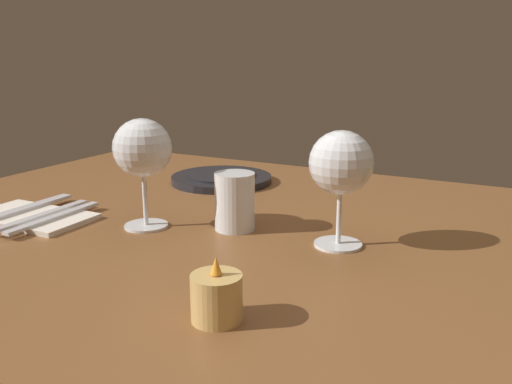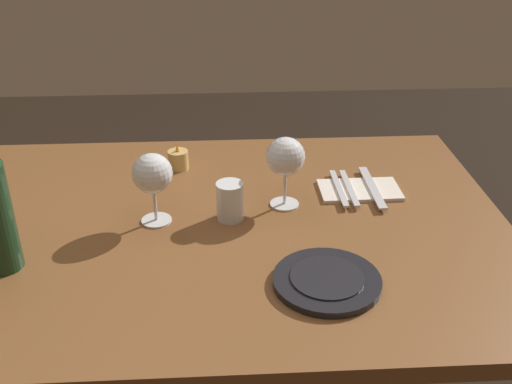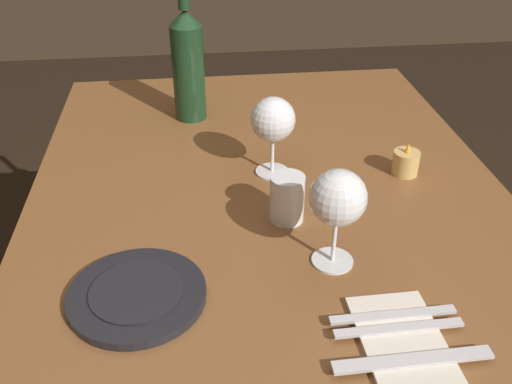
{
  "view_description": "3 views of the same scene",
  "coord_description": "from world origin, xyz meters",
  "px_view_note": "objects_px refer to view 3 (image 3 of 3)",
  "views": [
    {
      "loc": [
        -0.35,
        0.7,
        1.0
      ],
      "look_at": [
        0.02,
        -0.01,
        0.79
      ],
      "focal_mm": 38.85,
      "sensor_mm": 36.0,
      "label": 1
    },
    {
      "loc": [
        0.03,
        -1.13,
        1.43
      ],
      "look_at": [
        0.1,
        -0.02,
        0.82
      ],
      "focal_mm": 42.64,
      "sensor_mm": 36.0,
      "label": 2
    },
    {
      "loc": [
        0.85,
        -0.13,
        1.32
      ],
      "look_at": [
        0.07,
        -0.04,
        0.82
      ],
      "focal_mm": 40.01,
      "sensor_mm": 36.0,
      "label": 3
    }
  ],
  "objects_px": {
    "folded_napkin": "(404,346)",
    "fork_outer": "(393,315)",
    "wine_glass_left": "(273,121)",
    "table_knife": "(413,360)",
    "water_tumbler": "(287,201)",
    "votive_candle": "(406,163)",
    "dinner_plate": "(137,295)",
    "wine_bottle": "(188,62)",
    "fork_inner": "(399,328)",
    "wine_glass_right": "(338,200)"
  },
  "relations": [
    {
      "from": "fork_outer",
      "to": "fork_inner",
      "type": "bearing_deg",
      "value": 0.0
    },
    {
      "from": "dinner_plate",
      "to": "folded_napkin",
      "type": "relative_size",
      "value": 1.06
    },
    {
      "from": "votive_candle",
      "to": "fork_inner",
      "type": "distance_m",
      "value": 0.44
    },
    {
      "from": "votive_candle",
      "to": "fork_outer",
      "type": "xyz_separation_m",
      "value": [
        0.39,
        -0.15,
        -0.01
      ]
    },
    {
      "from": "folded_napkin",
      "to": "table_knife",
      "type": "height_order",
      "value": "table_knife"
    },
    {
      "from": "water_tumbler",
      "to": "wine_glass_left",
      "type": "bearing_deg",
      "value": -179.03
    },
    {
      "from": "dinner_plate",
      "to": "wine_bottle",
      "type": "bearing_deg",
      "value": 171.48
    },
    {
      "from": "wine_glass_right",
      "to": "fork_outer",
      "type": "distance_m",
      "value": 0.18
    },
    {
      "from": "fork_outer",
      "to": "wine_bottle",
      "type": "bearing_deg",
      "value": -159.31
    },
    {
      "from": "wine_bottle",
      "to": "water_tumbler",
      "type": "xyz_separation_m",
      "value": [
        0.44,
        0.16,
        -0.1
      ]
    },
    {
      "from": "fork_outer",
      "to": "dinner_plate",
      "type": "bearing_deg",
      "value": -103.55
    },
    {
      "from": "wine_bottle",
      "to": "folded_napkin",
      "type": "distance_m",
      "value": 0.8
    },
    {
      "from": "wine_glass_right",
      "to": "table_knife",
      "type": "distance_m",
      "value": 0.25
    },
    {
      "from": "votive_candle",
      "to": "fork_outer",
      "type": "bearing_deg",
      "value": -21.33
    },
    {
      "from": "folded_napkin",
      "to": "fork_inner",
      "type": "bearing_deg",
      "value": 180.0
    },
    {
      "from": "water_tumbler",
      "to": "table_knife",
      "type": "distance_m",
      "value": 0.36
    },
    {
      "from": "votive_candle",
      "to": "water_tumbler",
      "type": "bearing_deg",
      "value": -63.76
    },
    {
      "from": "wine_glass_left",
      "to": "folded_napkin",
      "type": "height_order",
      "value": "wine_glass_left"
    },
    {
      "from": "votive_candle",
      "to": "wine_bottle",
      "type": "bearing_deg",
      "value": -126.95
    },
    {
      "from": "wine_bottle",
      "to": "wine_glass_right",
      "type": "bearing_deg",
      "value": 20.44
    },
    {
      "from": "wine_glass_left",
      "to": "table_knife",
      "type": "bearing_deg",
      "value": 12.37
    },
    {
      "from": "dinner_plate",
      "to": "table_knife",
      "type": "xyz_separation_m",
      "value": [
        0.17,
        0.36,
        0.0
      ]
    },
    {
      "from": "wine_glass_left",
      "to": "fork_outer",
      "type": "xyz_separation_m",
      "value": [
        0.42,
        0.11,
        -0.1
      ]
    },
    {
      "from": "dinner_plate",
      "to": "water_tumbler",
      "type": "bearing_deg",
      "value": 124.93
    },
    {
      "from": "votive_candle",
      "to": "dinner_plate",
      "type": "xyz_separation_m",
      "value": [
        0.3,
        -0.51,
        -0.02
      ]
    },
    {
      "from": "fork_inner",
      "to": "dinner_plate",
      "type": "bearing_deg",
      "value": -107.29
    },
    {
      "from": "wine_glass_left",
      "to": "dinner_plate",
      "type": "relative_size",
      "value": 0.79
    },
    {
      "from": "folded_napkin",
      "to": "fork_outer",
      "type": "bearing_deg",
      "value": 180.0
    },
    {
      "from": "fork_outer",
      "to": "table_knife",
      "type": "height_order",
      "value": "same"
    },
    {
      "from": "wine_glass_right",
      "to": "water_tumbler",
      "type": "relative_size",
      "value": 1.92
    },
    {
      "from": "wine_glass_right",
      "to": "water_tumbler",
      "type": "bearing_deg",
      "value": -156.84
    },
    {
      "from": "water_tumbler",
      "to": "votive_candle",
      "type": "relative_size",
      "value": 1.29
    },
    {
      "from": "wine_bottle",
      "to": "votive_candle",
      "type": "height_order",
      "value": "wine_bottle"
    },
    {
      "from": "wine_glass_left",
      "to": "fork_inner",
      "type": "relative_size",
      "value": 0.88
    },
    {
      "from": "wine_glass_left",
      "to": "folded_napkin",
      "type": "relative_size",
      "value": 0.83
    },
    {
      "from": "wine_glass_right",
      "to": "table_knife",
      "type": "height_order",
      "value": "wine_glass_right"
    },
    {
      "from": "votive_candle",
      "to": "folded_napkin",
      "type": "xyz_separation_m",
      "value": [
        0.44,
        -0.15,
        -0.02
      ]
    },
    {
      "from": "dinner_plate",
      "to": "table_knife",
      "type": "height_order",
      "value": "dinner_plate"
    },
    {
      "from": "wine_glass_right",
      "to": "fork_outer",
      "type": "bearing_deg",
      "value": 21.74
    },
    {
      "from": "water_tumbler",
      "to": "votive_candle",
      "type": "xyz_separation_m",
      "value": [
        -0.13,
        0.26,
        -0.02
      ]
    },
    {
      "from": "table_knife",
      "to": "wine_bottle",
      "type": "bearing_deg",
      "value": -161.28
    },
    {
      "from": "wine_bottle",
      "to": "fork_inner",
      "type": "bearing_deg",
      "value": 20.04
    },
    {
      "from": "wine_glass_right",
      "to": "water_tumbler",
      "type": "height_order",
      "value": "wine_glass_right"
    },
    {
      "from": "folded_napkin",
      "to": "fork_inner",
      "type": "height_order",
      "value": "fork_inner"
    },
    {
      "from": "votive_candle",
      "to": "dinner_plate",
      "type": "height_order",
      "value": "votive_candle"
    },
    {
      "from": "water_tumbler",
      "to": "fork_inner",
      "type": "bearing_deg",
      "value": 20.63
    },
    {
      "from": "wine_glass_left",
      "to": "wine_glass_right",
      "type": "xyz_separation_m",
      "value": [
        0.29,
        0.06,
        0.01
      ]
    },
    {
      "from": "water_tumbler",
      "to": "votive_candle",
      "type": "distance_m",
      "value": 0.29
    },
    {
      "from": "water_tumbler",
      "to": "fork_outer",
      "type": "distance_m",
      "value": 0.28
    },
    {
      "from": "votive_candle",
      "to": "folded_napkin",
      "type": "height_order",
      "value": "votive_candle"
    }
  ]
}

